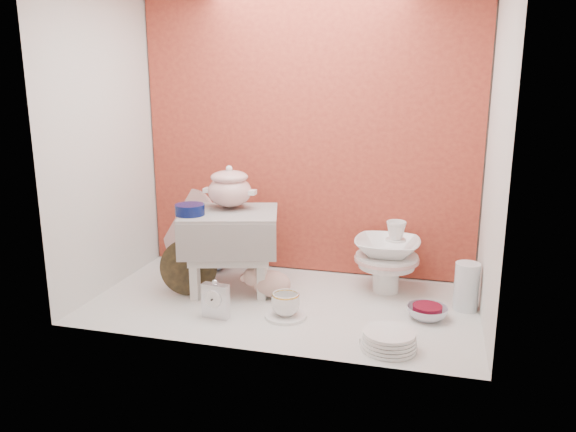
{
  "coord_description": "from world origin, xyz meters",
  "views": [
    {
      "loc": [
        0.67,
        -2.41,
        1.04
      ],
      "look_at": [
        0.02,
        0.02,
        0.42
      ],
      "focal_mm": 35.09,
      "sensor_mm": 36.0,
      "label": 1
    }
  ],
  "objects_px": {
    "floral_platter": "(189,227)",
    "gold_rim_teacup": "(286,304)",
    "soup_tureen": "(230,187)",
    "mantel_clock": "(216,299)",
    "blue_white_vase": "(210,247)",
    "plush_pig": "(271,283)",
    "dinner_plate_stack": "(389,340)",
    "crystal_bowl": "(427,313)",
    "porcelain_tower": "(387,256)",
    "step_stool": "(231,251)"
  },
  "relations": [
    {
      "from": "mantel_clock",
      "to": "plush_pig",
      "type": "height_order",
      "value": "mantel_clock"
    },
    {
      "from": "porcelain_tower",
      "to": "gold_rim_teacup",
      "type": "bearing_deg",
      "value": -132.59
    },
    {
      "from": "plush_pig",
      "to": "crystal_bowl",
      "type": "bearing_deg",
      "value": 8.92
    },
    {
      "from": "plush_pig",
      "to": "gold_rim_teacup",
      "type": "relative_size",
      "value": 1.9
    },
    {
      "from": "blue_white_vase",
      "to": "mantel_clock",
      "type": "relative_size",
      "value": 1.42
    },
    {
      "from": "floral_platter",
      "to": "blue_white_vase",
      "type": "height_order",
      "value": "floral_platter"
    },
    {
      "from": "floral_platter",
      "to": "plush_pig",
      "type": "distance_m",
      "value": 0.72
    },
    {
      "from": "crystal_bowl",
      "to": "step_stool",
      "type": "bearing_deg",
      "value": 173.41
    },
    {
      "from": "floral_platter",
      "to": "mantel_clock",
      "type": "height_order",
      "value": "floral_platter"
    },
    {
      "from": "blue_white_vase",
      "to": "plush_pig",
      "type": "xyz_separation_m",
      "value": [
        0.45,
        -0.32,
        -0.05
      ]
    },
    {
      "from": "dinner_plate_stack",
      "to": "step_stool",
      "type": "bearing_deg",
      "value": 151.7
    },
    {
      "from": "step_stool",
      "to": "dinner_plate_stack",
      "type": "height_order",
      "value": "step_stool"
    },
    {
      "from": "soup_tureen",
      "to": "porcelain_tower",
      "type": "height_order",
      "value": "soup_tureen"
    },
    {
      "from": "floral_platter",
      "to": "porcelain_tower",
      "type": "height_order",
      "value": "floral_platter"
    },
    {
      "from": "step_stool",
      "to": "blue_white_vase",
      "type": "height_order",
      "value": "step_stool"
    },
    {
      "from": "step_stool",
      "to": "soup_tureen",
      "type": "distance_m",
      "value": 0.32
    },
    {
      "from": "floral_platter",
      "to": "dinner_plate_stack",
      "type": "bearing_deg",
      "value": -32.8
    },
    {
      "from": "soup_tureen",
      "to": "crystal_bowl",
      "type": "bearing_deg",
      "value": -10.08
    },
    {
      "from": "floral_platter",
      "to": "gold_rim_teacup",
      "type": "distance_m",
      "value": 0.95
    },
    {
      "from": "step_stool",
      "to": "crystal_bowl",
      "type": "height_order",
      "value": "step_stool"
    },
    {
      "from": "plush_pig",
      "to": "crystal_bowl",
      "type": "distance_m",
      "value": 0.74
    },
    {
      "from": "step_stool",
      "to": "mantel_clock",
      "type": "xyz_separation_m",
      "value": [
        0.05,
        -0.34,
        -0.11
      ]
    },
    {
      "from": "blue_white_vase",
      "to": "porcelain_tower",
      "type": "xyz_separation_m",
      "value": [
        0.98,
        -0.1,
        0.06
      ]
    },
    {
      "from": "porcelain_tower",
      "to": "crystal_bowl",
      "type": "bearing_deg",
      "value": -53.83
    },
    {
      "from": "dinner_plate_stack",
      "to": "crystal_bowl",
      "type": "distance_m",
      "value": 0.36
    },
    {
      "from": "gold_rim_teacup",
      "to": "dinner_plate_stack",
      "type": "xyz_separation_m",
      "value": [
        0.47,
        -0.18,
        -0.03
      ]
    },
    {
      "from": "soup_tureen",
      "to": "blue_white_vase",
      "type": "bearing_deg",
      "value": 134.13
    },
    {
      "from": "plush_pig",
      "to": "gold_rim_teacup",
      "type": "xyz_separation_m",
      "value": [
        0.13,
        -0.21,
        -0.01
      ]
    },
    {
      "from": "dinner_plate_stack",
      "to": "plush_pig",
      "type": "bearing_deg",
      "value": 146.7
    },
    {
      "from": "blue_white_vase",
      "to": "porcelain_tower",
      "type": "bearing_deg",
      "value": -5.7
    },
    {
      "from": "soup_tureen",
      "to": "mantel_clock",
      "type": "height_order",
      "value": "soup_tureen"
    },
    {
      "from": "blue_white_vase",
      "to": "mantel_clock",
      "type": "bearing_deg",
      "value": -65.64
    },
    {
      "from": "mantel_clock",
      "to": "gold_rim_teacup",
      "type": "bearing_deg",
      "value": 22.01
    },
    {
      "from": "soup_tureen",
      "to": "floral_platter",
      "type": "height_order",
      "value": "soup_tureen"
    },
    {
      "from": "gold_rim_teacup",
      "to": "soup_tureen",
      "type": "bearing_deg",
      "value": 139.2
    },
    {
      "from": "blue_white_vase",
      "to": "floral_platter",
      "type": "bearing_deg",
      "value": 159.61
    },
    {
      "from": "mantel_clock",
      "to": "dinner_plate_stack",
      "type": "distance_m",
      "value": 0.78
    },
    {
      "from": "plush_pig",
      "to": "gold_rim_teacup",
      "type": "distance_m",
      "value": 0.25
    },
    {
      "from": "floral_platter",
      "to": "crystal_bowl",
      "type": "xyz_separation_m",
      "value": [
        1.34,
        -0.44,
        -0.19
      ]
    },
    {
      "from": "mantel_clock",
      "to": "dinner_plate_stack",
      "type": "height_order",
      "value": "mantel_clock"
    },
    {
      "from": "blue_white_vase",
      "to": "dinner_plate_stack",
      "type": "relative_size",
      "value": 1.13
    },
    {
      "from": "step_stool",
      "to": "gold_rim_teacup",
      "type": "bearing_deg",
      "value": -51.53
    },
    {
      "from": "dinner_plate_stack",
      "to": "crystal_bowl",
      "type": "xyz_separation_m",
      "value": [
        0.14,
        0.33,
        -0.01
      ]
    },
    {
      "from": "blue_white_vase",
      "to": "gold_rim_teacup",
      "type": "relative_size",
      "value": 1.95
    },
    {
      "from": "step_stool",
      "to": "plush_pig",
      "type": "bearing_deg",
      "value": -27.92
    },
    {
      "from": "dinner_plate_stack",
      "to": "crystal_bowl",
      "type": "bearing_deg",
      "value": 67.32
    },
    {
      "from": "floral_platter",
      "to": "mantel_clock",
      "type": "relative_size",
      "value": 2.48
    },
    {
      "from": "soup_tureen",
      "to": "plush_pig",
      "type": "xyz_separation_m",
      "value": [
        0.25,
        -0.11,
        -0.44
      ]
    },
    {
      "from": "floral_platter",
      "to": "step_stool",
      "type": "bearing_deg",
      "value": -41.29
    },
    {
      "from": "step_stool",
      "to": "soup_tureen",
      "type": "xyz_separation_m",
      "value": [
        -0.02,
        0.06,
        0.31
      ]
    }
  ]
}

